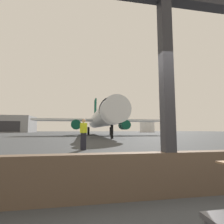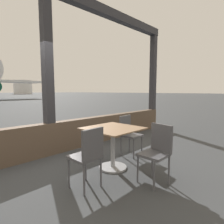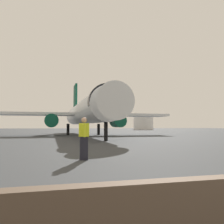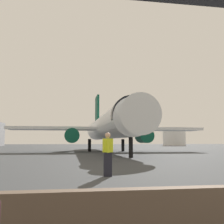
# 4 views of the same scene
# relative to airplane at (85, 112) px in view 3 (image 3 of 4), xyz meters

# --- Properties ---
(ground_plane) EXTENTS (220.00, 220.00, 0.00)m
(ground_plane) POSITION_rel_airplane_xyz_m (-2.31, 7.54, -3.44)
(ground_plane) COLOR #383A3D
(airplane) EXTENTS (26.57, 34.40, 10.16)m
(airplane) POSITION_rel_airplane_xyz_m (0.00, 0.00, 0.00)
(airplane) COLOR silver
(airplane) RESTS_ON ground
(ground_crew_worker) EXTENTS (0.40, 0.57, 1.74)m
(ground_crew_worker) POSITION_rel_airplane_xyz_m (-3.71, -25.39, -2.53)
(ground_crew_worker) COLOR black
(ground_crew_worker) RESTS_ON ground
(fuel_storage_tank) EXTENTS (7.87, 7.87, 6.27)m
(fuel_storage_tank) POSITION_rel_airplane_xyz_m (31.15, 53.73, -0.30)
(fuel_storage_tank) COLOR white
(fuel_storage_tank) RESTS_ON ground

